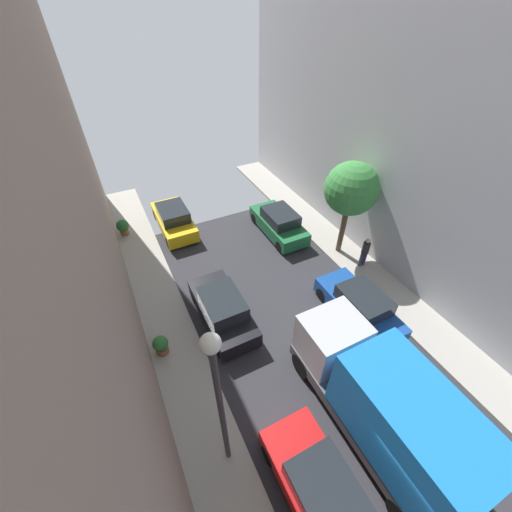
{
  "coord_description": "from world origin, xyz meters",
  "views": [
    {
      "loc": [
        -5.39,
        -0.22,
        11.42
      ],
      "look_at": [
        0.29,
        11.08,
        0.5
      ],
      "focal_mm": 22.31,
      "sensor_mm": 36.0,
      "label": 1
    }
  ],
  "objects_px": {
    "parked_car_left_3": "(322,494)",
    "pedestrian": "(365,251)",
    "street_tree_1": "(351,189)",
    "parked_car_right_2": "(279,223)",
    "parked_car_left_4": "(223,309)",
    "lamp_post": "(218,393)",
    "potted_plant_2": "(123,227)",
    "delivery_truck": "(384,404)",
    "parked_car_right_1": "(360,306)",
    "potted_plant_0": "(161,345)",
    "parked_car_left_5": "(174,219)"
  },
  "relations": [
    {
      "from": "pedestrian",
      "to": "potted_plant_2",
      "type": "distance_m",
      "value": 13.51
    },
    {
      "from": "parked_car_right_2",
      "to": "potted_plant_2",
      "type": "bearing_deg",
      "value": 155.35
    },
    {
      "from": "street_tree_1",
      "to": "potted_plant_0",
      "type": "distance_m",
      "value": 11.0
    },
    {
      "from": "delivery_truck",
      "to": "parked_car_left_4",
      "type": "bearing_deg",
      "value": 112.73
    },
    {
      "from": "pedestrian",
      "to": "potted_plant_0",
      "type": "relative_size",
      "value": 1.96
    },
    {
      "from": "potted_plant_0",
      "to": "potted_plant_2",
      "type": "distance_m",
      "value": 8.81
    },
    {
      "from": "delivery_truck",
      "to": "lamp_post",
      "type": "distance_m",
      "value": 5.38
    },
    {
      "from": "street_tree_1",
      "to": "potted_plant_2",
      "type": "height_order",
      "value": "street_tree_1"
    },
    {
      "from": "parked_car_left_4",
      "to": "lamp_post",
      "type": "bearing_deg",
      "value": -110.54
    },
    {
      "from": "lamp_post",
      "to": "potted_plant_0",
      "type": "bearing_deg",
      "value": 101.35
    },
    {
      "from": "parked_car_left_5",
      "to": "potted_plant_0",
      "type": "xyz_separation_m",
      "value": [
        -2.82,
        -8.17,
        -0.11
      ]
    },
    {
      "from": "parked_car_left_5",
      "to": "street_tree_1",
      "type": "relative_size",
      "value": 0.83
    },
    {
      "from": "parked_car_right_1",
      "to": "pedestrian",
      "type": "bearing_deg",
      "value": 46.35
    },
    {
      "from": "parked_car_right_1",
      "to": "street_tree_1",
      "type": "distance_m",
      "value": 5.56
    },
    {
      "from": "parked_car_left_5",
      "to": "parked_car_right_1",
      "type": "xyz_separation_m",
      "value": [
        5.4,
        -10.2,
        0.0
      ]
    },
    {
      "from": "delivery_truck",
      "to": "lamp_post",
      "type": "xyz_separation_m",
      "value": [
        -4.6,
        1.37,
        2.42
      ]
    },
    {
      "from": "parked_car_left_3",
      "to": "parked_car_left_5",
      "type": "relative_size",
      "value": 1.0
    },
    {
      "from": "parked_car_right_1",
      "to": "lamp_post",
      "type": "bearing_deg",
      "value": -160.79
    },
    {
      "from": "delivery_truck",
      "to": "parked_car_left_3",
      "type": "bearing_deg",
      "value": -162.48
    },
    {
      "from": "parked_car_left_3",
      "to": "parked_car_right_2",
      "type": "xyz_separation_m",
      "value": [
        5.4,
        11.83,
        0.0
      ]
    },
    {
      "from": "delivery_truck",
      "to": "lamp_post",
      "type": "relative_size",
      "value": 1.05
    },
    {
      "from": "parked_car_left_4",
      "to": "lamp_post",
      "type": "distance_m",
      "value": 6.44
    },
    {
      "from": "delivery_truck",
      "to": "potted_plant_0",
      "type": "xyz_separation_m",
      "value": [
        -5.52,
        5.95,
        -1.17
      ]
    },
    {
      "from": "potted_plant_0",
      "to": "parked_car_left_4",
      "type": "bearing_deg",
      "value": 9.91
    },
    {
      "from": "parked_car_left_4",
      "to": "potted_plant_2",
      "type": "xyz_separation_m",
      "value": [
        -2.84,
        8.32,
        -0.04
      ]
    },
    {
      "from": "delivery_truck",
      "to": "pedestrian",
      "type": "distance_m",
      "value": 8.23
    },
    {
      "from": "parked_car_right_2",
      "to": "delivery_truck",
      "type": "relative_size",
      "value": 0.64
    },
    {
      "from": "pedestrian",
      "to": "potted_plant_2",
      "type": "relative_size",
      "value": 1.8
    },
    {
      "from": "potted_plant_2",
      "to": "parked_car_right_2",
      "type": "bearing_deg",
      "value": -24.65
    },
    {
      "from": "parked_car_left_4",
      "to": "pedestrian",
      "type": "xyz_separation_m",
      "value": [
        7.79,
        -0.02,
        0.35
      ]
    },
    {
      "from": "pedestrian",
      "to": "street_tree_1",
      "type": "distance_m",
      "value": 3.24
    },
    {
      "from": "street_tree_1",
      "to": "lamp_post",
      "type": "bearing_deg",
      "value": -144.9
    },
    {
      "from": "parked_car_right_1",
      "to": "pedestrian",
      "type": "height_order",
      "value": "pedestrian"
    },
    {
      "from": "parked_car_right_1",
      "to": "street_tree_1",
      "type": "height_order",
      "value": "street_tree_1"
    },
    {
      "from": "parked_car_left_4",
      "to": "delivery_truck",
      "type": "bearing_deg",
      "value": -67.27
    },
    {
      "from": "parked_car_left_4",
      "to": "street_tree_1",
      "type": "bearing_deg",
      "value": 11.5
    },
    {
      "from": "parked_car_right_2",
      "to": "potted_plant_0",
      "type": "xyz_separation_m",
      "value": [
        -8.22,
        -5.03,
        -0.11
      ]
    },
    {
      "from": "potted_plant_0",
      "to": "potted_plant_2",
      "type": "xyz_separation_m",
      "value": [
        -0.02,
        8.81,
        0.07
      ]
    },
    {
      "from": "parked_car_left_3",
      "to": "parked_car_left_4",
      "type": "height_order",
      "value": "same"
    },
    {
      "from": "street_tree_1",
      "to": "parked_car_right_2",
      "type": "bearing_deg",
      "value": 124.59
    },
    {
      "from": "parked_car_left_4",
      "to": "parked_car_right_2",
      "type": "height_order",
      "value": "same"
    },
    {
      "from": "parked_car_left_5",
      "to": "potted_plant_2",
      "type": "xyz_separation_m",
      "value": [
        -2.84,
        0.64,
        -0.04
      ]
    },
    {
      "from": "parked_car_left_4",
      "to": "parked_car_right_1",
      "type": "height_order",
      "value": "same"
    },
    {
      "from": "parked_car_left_3",
      "to": "potted_plant_0",
      "type": "height_order",
      "value": "parked_car_left_3"
    },
    {
      "from": "potted_plant_0",
      "to": "lamp_post",
      "type": "height_order",
      "value": "lamp_post"
    },
    {
      "from": "parked_car_right_1",
      "to": "delivery_truck",
      "type": "bearing_deg",
      "value": -124.57
    },
    {
      "from": "parked_car_left_3",
      "to": "parked_car_right_1",
      "type": "relative_size",
      "value": 1.0
    },
    {
      "from": "parked_car_left_3",
      "to": "pedestrian",
      "type": "xyz_separation_m",
      "value": [
        7.79,
        7.28,
        0.35
      ]
    },
    {
      "from": "parked_car_left_5",
      "to": "lamp_post",
      "type": "xyz_separation_m",
      "value": [
        -1.9,
        -12.75,
        3.49
      ]
    },
    {
      "from": "parked_car_right_2",
      "to": "potted_plant_2",
      "type": "relative_size",
      "value": 4.39
    }
  ]
}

